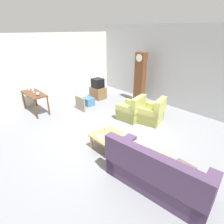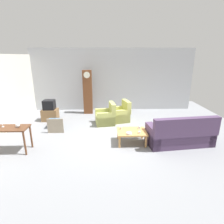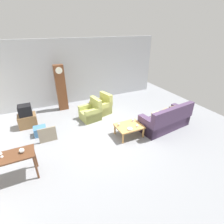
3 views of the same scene
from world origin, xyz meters
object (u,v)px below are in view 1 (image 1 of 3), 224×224
Objects in this scene: glass_dome_cloche at (38,94)px; cup_cream_tall at (106,128)px; armchair_olive_far at (152,114)px; tv_crt at (98,83)px; wine_glass_short at (33,89)px; armchair_olive_near at (131,111)px; coffee_table_wood at (111,138)px; cup_white_porcelain at (111,142)px; storage_box_blue at (88,101)px; grandfather_clock at (140,78)px; framed_picture_leaning at (80,104)px; bowl_white_stacked at (100,137)px; cup_blue_rimmed at (123,136)px; tv_stand_cabinet at (98,93)px; couch_floral at (157,174)px; wine_glass_tall at (29,87)px; console_table_dark at (34,96)px; wine_glass_mid at (32,88)px.

cup_cream_tall is (3.12, 0.58, -0.37)m from glass_dome_cloche.
tv_crt is at bearing 176.94° from armchair_olive_far.
armchair_olive_far is at bearing 34.60° from wine_glass_short.
armchair_olive_near is 9.50× the size of cup_cream_tall.
cup_white_porcelain is (0.22, -0.20, 0.10)m from coffee_table_wood.
grandfather_clock is at bearing 56.89° from storage_box_blue.
glass_dome_cloche reaches higher than framed_picture_leaning.
cup_blue_rimmed is at bearing 47.88° from bowl_white_stacked.
armchair_olive_near reaches higher than coffee_table_wood.
framed_picture_leaning is at bearing -154.65° from armchair_olive_near.
armchair_olive_far is 3.18m from tv_stand_cabinet.
armchair_olive_far is 1.41× the size of tv_stand_cabinet.
couch_floral is 11.86× the size of wine_glass_short.
wine_glass_tall reaches higher than storage_box_blue.
glass_dome_cloche is at bearing -117.38° from framed_picture_leaning.
grandfather_clock is 4.87× the size of storage_box_blue.
armchair_olive_far is 4.91m from wine_glass_tall.
tv_stand_cabinet is at bearing 80.78° from console_table_dark.
storage_box_blue is (0.39, -0.86, -0.56)m from tv_crt.
console_table_dark is 17.72× the size of cup_white_porcelain.
wine_glass_mid is at bearing -174.75° from coffee_table_wood.
console_table_dark is 2.15m from storage_box_blue.
tv_stand_cabinet is at bearing 114.56° from storage_box_blue.
armchair_olive_near is at bearing 115.23° from coffee_table_wood.
console_table_dark is at bearing -142.82° from armchair_olive_near.
cup_cream_tall is (3.49, 0.59, -0.19)m from console_table_dark.
cup_blue_rimmed is at bearing 8.86° from console_table_dark.
framed_picture_leaning reaches higher than coffee_table_wood.
tv_crt is 2.92m from wine_glass_tall.
armchair_olive_near is 3.84m from wine_glass_short.
tv_crt is at bearing 141.79° from bowl_white_stacked.
storage_box_blue is 3.36m from bowl_white_stacked.
armchair_olive_near is at bearing 32.87° from wine_glass_tall.
cup_blue_rimmed is at bearing 34.25° from coffee_table_wood.
wine_glass_mid reaches higher than tv_stand_cabinet.
wine_glass_short is at bearing -131.29° from framed_picture_leaning.
couch_floral is 5.57m from tv_crt.
wine_glass_short is at bearing -177.66° from couch_floral.
coffee_table_wood is 3.87m from console_table_dark.
glass_dome_cloche reaches higher than tv_stand_cabinet.
wine_glass_short is (-4.21, -0.60, 0.43)m from cup_blue_rimmed.
grandfather_clock is 1.96m from tv_crt.
storage_box_blue is 6.06× the size of cup_white_porcelain.
couch_floral is at bearing 2.78° from console_table_dark.
coffee_table_wood is at bearing -145.75° from cup_blue_rimmed.
wine_glass_short is (0.41, 0.03, -0.02)m from wine_glass_tall.
wine_glass_tall reaches higher than armchair_olive_near.
armchair_olive_far is 4.20m from glass_dome_cloche.
wine_glass_short is at bearing -177.60° from bowl_white_stacked.
wine_glass_short reaches higher than framed_picture_leaning.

